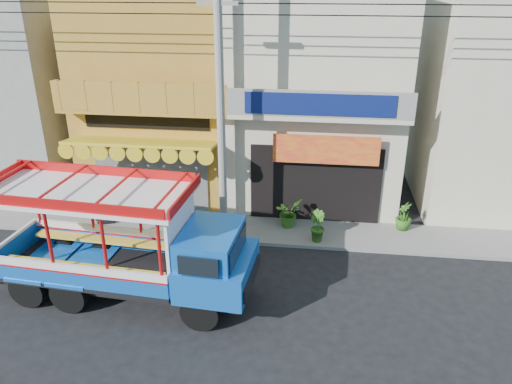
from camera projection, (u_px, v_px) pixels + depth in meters
ground at (238, 298)px, 14.00m from camera, size 90.00×90.00×0.00m
sidewalk at (256, 230)px, 17.61m from camera, size 30.00×2.00×0.12m
shophouse_left at (170, 89)px, 20.04m from camera, size 6.00×7.50×8.24m
shophouse_right at (320, 93)px, 19.35m from camera, size 6.00×6.75×8.24m
party_pilaster at (230, 114)px, 16.91m from camera, size 0.35×0.30×8.00m
filler_building_left at (9, 91)px, 21.01m from camera, size 6.00×6.00×7.60m
filler_building_right at (507, 106)px, 18.70m from camera, size 6.00×6.00×7.60m
utility_pole at (225, 94)px, 15.07m from camera, size 28.00×0.26×9.00m
songthaew_truck at (140, 246)px, 13.40m from camera, size 7.46×2.89×3.41m
green_sign at (105, 211)px, 17.83m from camera, size 0.71×0.53×1.11m
potted_plant_a at (288, 213)px, 17.59m from camera, size 1.16×1.20×1.01m
potted_plant_b at (317, 226)px, 16.60m from camera, size 0.70×0.74×1.06m
potted_plant_c at (404, 216)px, 17.35m from camera, size 0.57×0.57×1.00m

